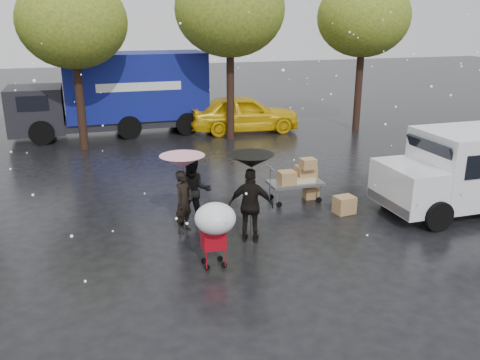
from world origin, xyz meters
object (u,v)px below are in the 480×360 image
object	(u,v)px
vendor_cart	(298,177)
yellow_taxi	(244,113)
person_pink	(184,201)
white_van	(475,168)
blue_truck	(117,94)
person_black	(251,205)
shopping_cart	(215,222)

from	to	relation	value
vendor_cart	yellow_taxi	xyz separation A→B (m)	(1.30, 9.07, 0.11)
person_pink	white_van	xyz separation A→B (m)	(7.73, -0.82, 0.39)
blue_truck	yellow_taxi	size ratio (longest dim) A/B	1.70
vendor_cart	blue_truck	size ratio (longest dim) A/B	0.18
person_pink	person_black	bearing A→B (deg)	-79.29
person_pink	shopping_cart	world-z (taller)	person_pink
person_black	white_van	xyz separation A→B (m)	(6.36, 0.18, 0.28)
white_van	yellow_taxi	distance (m)	11.42
person_black	vendor_cart	size ratio (longest dim) A/B	1.16
shopping_cart	person_pink	bearing A→B (deg)	96.21
person_black	vendor_cart	bearing A→B (deg)	-110.82
white_van	yellow_taxi	size ratio (longest dim) A/B	1.00
vendor_cart	shopping_cart	xyz separation A→B (m)	(-3.25, -3.24, 0.34)
white_van	blue_truck	size ratio (longest dim) A/B	0.59
vendor_cart	white_van	bearing A→B (deg)	-24.64
blue_truck	yellow_taxi	distance (m)	5.63
person_pink	blue_truck	world-z (taller)	blue_truck
shopping_cart	blue_truck	xyz separation A→B (m)	(-0.88, 13.53, 0.69)
vendor_cart	white_van	size ratio (longest dim) A/B	0.31
person_pink	shopping_cart	size ratio (longest dim) A/B	1.05
person_black	white_van	world-z (taller)	white_van
person_pink	person_black	size ratio (longest dim) A/B	0.88
person_pink	yellow_taxi	size ratio (longest dim) A/B	0.32
vendor_cart	person_pink	bearing A→B (deg)	-162.04
person_black	shopping_cart	xyz separation A→B (m)	(-1.14, -1.11, 0.18)
vendor_cart	shopping_cart	world-z (taller)	shopping_cart
yellow_taxi	vendor_cart	bearing A→B (deg)	177.21
person_pink	white_van	world-z (taller)	white_van
person_pink	white_van	size ratio (longest dim) A/B	0.31
person_black	yellow_taxi	size ratio (longest dim) A/B	0.36
vendor_cart	white_van	distance (m)	4.70
person_pink	vendor_cart	distance (m)	3.66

